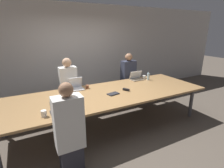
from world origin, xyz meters
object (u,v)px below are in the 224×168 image
object	(u,v)px
person_near_left	(70,132)
stapler	(126,90)
person_far_midleft	(69,88)
cup_near_left	(44,113)
cup_far_right	(144,77)
bottle_far_right	(148,76)
laptop_far_right	(136,77)
person_far_right	(128,79)
cup_far_midleft	(87,87)
laptop_near_left	(61,110)
laptop_far_midleft	(76,86)

from	to	relation	value
person_near_left	stapler	distance (m)	1.75
person_far_midleft	cup_near_left	xyz separation A→B (m)	(-0.74, -1.40, 0.13)
stapler	cup_near_left	bearing A→B (deg)	161.90
cup_far_right	bottle_far_right	bearing A→B (deg)	-89.77
laptop_far_right	person_far_right	world-z (taller)	person_far_right
cup_far_midleft	laptop_near_left	distance (m)	1.28
person_far_midleft	cup_near_left	distance (m)	1.59
person_far_midleft	cup_far_right	bearing A→B (deg)	-9.91
cup_far_midleft	stapler	distance (m)	0.89
cup_far_right	laptop_near_left	world-z (taller)	laptop_near_left
bottle_far_right	laptop_near_left	distance (m)	2.66
person_far_midleft	stapler	bearing A→B (deg)	-43.82
bottle_far_right	laptop_far_right	bearing A→B (deg)	148.43
laptop_far_midleft	cup_far_midleft	size ratio (longest dim) A/B	3.82
laptop_far_right	laptop_near_left	size ratio (longest dim) A/B	1.10
person_far_right	laptop_far_midleft	distance (m)	1.71
stapler	person_near_left	bearing A→B (deg)	179.53
laptop_far_midleft	person_near_left	world-z (taller)	person_near_left
bottle_far_right	person_near_left	xyz separation A→B (m)	(-2.49, -1.36, -0.18)
laptop_far_right	cup_far_right	distance (m)	0.27
stapler	person_far_midleft	bearing A→B (deg)	104.79
laptop_far_midleft	cup_near_left	bearing A→B (deg)	-128.07
cup_far_right	person_near_left	world-z (taller)	person_near_left
person_far_midleft	laptop_near_left	world-z (taller)	person_far_midleft
cup_far_midleft	cup_far_right	bearing A→B (deg)	2.94
cup_far_right	cup_far_midleft	xyz separation A→B (m)	(-1.69, -0.09, 0.00)
laptop_near_left	laptop_far_right	bearing A→B (deg)	-154.15
bottle_far_right	cup_near_left	size ratio (longest dim) A/B	2.13
laptop_near_left	cup_far_right	bearing A→B (deg)	-156.55
person_far_midleft	bottle_far_right	bearing A→B (deg)	-14.61
cup_far_right	bottle_far_right	size ratio (longest dim) A/B	0.40
person_far_midleft	cup_far_midleft	size ratio (longest dim) A/B	17.68
person_near_left	person_far_midleft	bearing A→B (deg)	-104.16
bottle_far_right	cup_far_midleft	distance (m)	1.69
cup_far_right	laptop_far_midleft	bearing A→B (deg)	-179.94
laptop_near_left	laptop_far_midleft	bearing A→B (deg)	-117.74
cup_far_right	bottle_far_right	xyz separation A→B (m)	(0.00, -0.17, 0.05)
person_far_right	laptop_near_left	size ratio (longest dim) A/B	4.58
bottle_far_right	person_near_left	distance (m)	2.84
person_far_right	laptop_far_midleft	world-z (taller)	person_far_right
person_far_right	bottle_far_right	size ratio (longest dim) A/B	6.63
cup_near_left	stapler	distance (m)	1.82
person_far_right	cup_far_right	xyz separation A→B (m)	(0.27, -0.38, 0.12)
laptop_near_left	stapler	size ratio (longest dim) A/B	2.08
person_far_midleft	laptop_near_left	distance (m)	1.52
bottle_far_right	person_far_midleft	world-z (taller)	person_far_midleft
person_far_right	laptop_far_midleft	xyz separation A→B (m)	(-1.66, -0.38, 0.16)
person_far_right	person_far_midleft	bearing A→B (deg)	-179.01
person_near_left	cup_near_left	size ratio (longest dim) A/B	14.00
laptop_far_right	laptop_near_left	bearing A→B (deg)	-154.15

